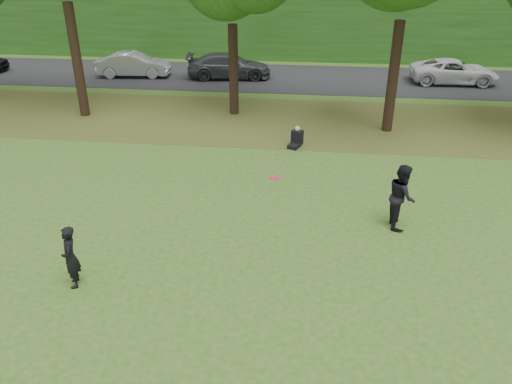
# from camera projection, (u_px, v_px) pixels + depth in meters

# --- Properties ---
(ground) EXTENTS (120.00, 120.00, 0.00)m
(ground) POSITION_uv_depth(u_px,v_px,m) (270.00, 307.00, 11.37)
(ground) COLOR #2A4A17
(ground) RESTS_ON ground
(leaf_litter) EXTENTS (60.00, 7.00, 0.01)m
(leaf_litter) POSITION_uv_depth(u_px,v_px,m) (296.00, 122.00, 22.88)
(leaf_litter) COLOR #4E451C
(leaf_litter) RESTS_ON ground
(street) EXTENTS (70.00, 7.00, 0.02)m
(street) POSITION_uv_depth(u_px,v_px,m) (302.00, 78.00, 29.96)
(street) COLOR black
(street) RESTS_ON ground
(far_hedge) EXTENTS (70.00, 3.00, 5.00)m
(far_hedge) POSITION_uv_depth(u_px,v_px,m) (306.00, 21.00, 34.15)
(far_hedge) COLOR #1E4714
(far_hedge) RESTS_ON ground
(player_left) EXTENTS (0.58, 0.69, 1.60)m
(player_left) POSITION_uv_depth(u_px,v_px,m) (70.00, 257.00, 11.74)
(player_left) COLOR black
(player_left) RESTS_ON ground
(player_right) EXTENTS (0.74, 0.95, 1.92)m
(player_right) POSITION_uv_depth(u_px,v_px,m) (402.00, 196.00, 14.18)
(player_right) COLOR black
(player_right) RESTS_ON ground
(parked_cars) EXTENTS (39.47, 2.74, 1.43)m
(parked_cars) POSITION_uv_depth(u_px,v_px,m) (281.00, 68.00, 29.45)
(parked_cars) COLOR black
(parked_cars) RESTS_ON street
(frisbee) EXTENTS (0.31, 0.31, 0.09)m
(frisbee) POSITION_uv_depth(u_px,v_px,m) (274.00, 177.00, 12.46)
(frisbee) COLOR red
(frisbee) RESTS_ON ground
(seated_person) EXTENTS (0.64, 0.83, 0.83)m
(seated_person) POSITION_uv_depth(u_px,v_px,m) (296.00, 139.00, 20.05)
(seated_person) COLOR black
(seated_person) RESTS_ON ground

